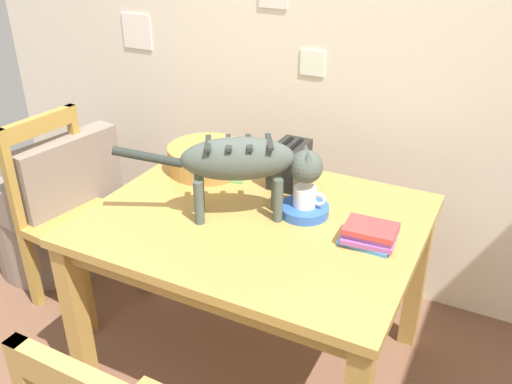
% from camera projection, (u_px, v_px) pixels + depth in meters
% --- Properties ---
extents(wall_rear, '(4.24, 0.11, 2.50)m').
position_uv_depth(wall_rear, '(355.00, 35.00, 2.42)').
color(wall_rear, beige).
rests_on(wall_rear, ground_plane).
extents(dining_table, '(1.20, 0.97, 0.73)m').
position_uv_depth(dining_table, '(256.00, 236.00, 2.08)').
color(dining_table, '#AE8640').
rests_on(dining_table, ground_plane).
extents(cat, '(0.66, 0.42, 0.31)m').
position_uv_depth(cat, '(247.00, 162.00, 1.94)').
color(cat, '#454E46').
rests_on(cat, dining_table).
extents(saucer_bowl, '(0.18, 0.18, 0.04)m').
position_uv_depth(saucer_bowl, '(304.00, 210.00, 2.05)').
color(saucer_bowl, blue).
rests_on(saucer_bowl, dining_table).
extents(coffee_mug, '(0.12, 0.09, 0.08)m').
position_uv_depth(coffee_mug, '(306.00, 197.00, 2.02)').
color(coffee_mug, white).
rests_on(coffee_mug, saucer_bowl).
extents(magazine, '(0.34, 0.30, 0.01)m').
position_uv_depth(magazine, '(215.00, 170.00, 2.40)').
color(magazine, '#4E924D').
rests_on(magazine, dining_table).
extents(book_stack, '(0.19, 0.15, 0.07)m').
position_uv_depth(book_stack, '(369.00, 234.00, 1.86)').
color(book_stack, '#3B82C3').
rests_on(book_stack, dining_table).
extents(wicker_basket, '(0.33, 0.33, 0.11)m').
position_uv_depth(wicker_basket, '(206.00, 158.00, 2.37)').
color(wicker_basket, '#B0813A').
rests_on(wicker_basket, dining_table).
extents(toaster, '(0.12, 0.20, 0.18)m').
position_uv_depth(toaster, '(290.00, 164.00, 2.25)').
color(toaster, black).
rests_on(toaster, dining_table).
extents(wooden_chair_near, '(0.46, 0.46, 0.92)m').
position_uv_depth(wooden_chair_near, '(75.00, 217.00, 2.60)').
color(wooden_chair_near, '#A78239').
rests_on(wooden_chair_near, ground_plane).
extents(wicker_armchair, '(0.64, 0.66, 0.78)m').
position_uv_depth(wicker_armchair, '(54.00, 218.00, 2.93)').
color(wicker_armchair, gray).
rests_on(wicker_armchair, ground_plane).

